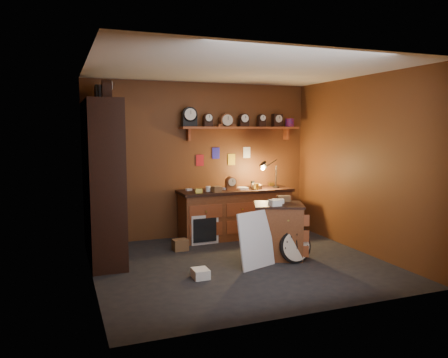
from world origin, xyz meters
TOP-DOWN VIEW (x-y plane):
  - floor at (0.00, 0.00)m, footprint 4.00×4.00m
  - room_shell at (0.04, 0.11)m, footprint 4.02×3.62m
  - shelving_unit at (-1.79, 0.98)m, footprint 0.47×1.60m
  - workbench at (0.53, 1.47)m, footprint 2.00×0.66m
  - low_cabinet at (0.65, 0.10)m, footprint 0.88×0.82m
  - big_round_clock at (0.76, -0.21)m, footprint 0.48×0.16m
  - white_panel at (0.15, -0.20)m, footprint 0.62×0.35m
  - mini_fridge at (-0.14, 1.39)m, footprint 0.49×0.51m
  - floor_box_a at (-1.65, 0.80)m, footprint 0.30×0.29m
  - floor_box_b at (-0.71, -0.36)m, footprint 0.20×0.24m
  - floor_box_c at (-0.61, 0.98)m, footprint 0.24×0.21m

SIDE VIEW (x-z plane):
  - floor at x=0.00m, z-range 0.00..0.00m
  - white_panel at x=0.15m, z-range -0.39..0.39m
  - floor_box_b at x=-0.71m, z-range 0.00..0.12m
  - floor_box_a at x=-1.65m, z-range 0.00..0.15m
  - floor_box_c at x=-0.61m, z-range 0.00..0.17m
  - big_round_clock at x=0.76m, z-range -0.01..0.48m
  - mini_fridge at x=-0.14m, z-range 0.00..0.49m
  - low_cabinet at x=0.65m, z-range -0.01..0.88m
  - workbench at x=0.53m, z-range -0.21..1.15m
  - shelving_unit at x=-1.79m, z-range -0.03..2.54m
  - room_shell at x=0.04m, z-range 0.37..3.08m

